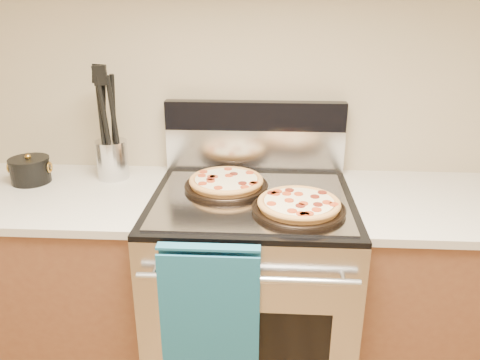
# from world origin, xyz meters

# --- Properties ---
(wall_back) EXTENTS (4.00, 0.00, 4.00)m
(wall_back) POSITION_xyz_m (0.00, 2.00, 1.35)
(wall_back) COLOR tan
(wall_back) RESTS_ON ground
(range_body) EXTENTS (0.76, 0.68, 0.90)m
(range_body) POSITION_xyz_m (0.00, 1.65, 0.45)
(range_body) COLOR #B7B7BC
(range_body) RESTS_ON ground
(oven_window) EXTENTS (0.56, 0.01, 0.40)m
(oven_window) POSITION_xyz_m (0.00, 1.31, 0.45)
(oven_window) COLOR black
(oven_window) RESTS_ON range_body
(cooktop) EXTENTS (0.76, 0.68, 0.02)m
(cooktop) POSITION_xyz_m (0.00, 1.65, 0.91)
(cooktop) COLOR black
(cooktop) RESTS_ON range_body
(backsplash_lower) EXTENTS (0.76, 0.06, 0.18)m
(backsplash_lower) POSITION_xyz_m (0.00, 1.96, 1.01)
(backsplash_lower) COLOR silver
(backsplash_lower) RESTS_ON cooktop
(backsplash_upper) EXTENTS (0.76, 0.06, 0.12)m
(backsplash_upper) POSITION_xyz_m (0.00, 1.96, 1.16)
(backsplash_upper) COLOR black
(backsplash_upper) RESTS_ON backsplash_lower
(oven_handle) EXTENTS (0.70, 0.03, 0.03)m
(oven_handle) POSITION_xyz_m (0.00, 1.27, 0.80)
(oven_handle) COLOR silver
(oven_handle) RESTS_ON range_body
(dish_towel) EXTENTS (0.32, 0.05, 0.42)m
(dish_towel) POSITION_xyz_m (-0.12, 1.27, 0.70)
(dish_towel) COLOR #1B5787
(dish_towel) RESTS_ON oven_handle
(foil_sheet) EXTENTS (0.70, 0.55, 0.01)m
(foil_sheet) POSITION_xyz_m (0.00, 1.62, 0.92)
(foil_sheet) COLOR gray
(foil_sheet) RESTS_ON cooktop
(cabinet_left) EXTENTS (1.00, 0.62, 0.88)m
(cabinet_left) POSITION_xyz_m (-0.88, 1.68, 0.44)
(cabinet_left) COLOR brown
(cabinet_left) RESTS_ON ground
(countertop_left) EXTENTS (1.02, 0.64, 0.03)m
(countertop_left) POSITION_xyz_m (-0.88, 1.68, 0.90)
(countertop_left) COLOR #BAB3A7
(countertop_left) RESTS_ON cabinet_left
(cabinet_right) EXTENTS (1.00, 0.62, 0.88)m
(cabinet_right) POSITION_xyz_m (0.88, 1.68, 0.44)
(cabinet_right) COLOR brown
(cabinet_right) RESTS_ON ground
(pepperoni_pizza_back) EXTENTS (0.33, 0.33, 0.04)m
(pepperoni_pizza_back) POSITION_xyz_m (-0.10, 1.72, 0.95)
(pepperoni_pizza_back) COLOR #BC7239
(pepperoni_pizza_back) RESTS_ON foil_sheet
(pepperoni_pizza_front) EXTENTS (0.42, 0.42, 0.04)m
(pepperoni_pizza_front) POSITION_xyz_m (0.17, 1.52, 0.95)
(pepperoni_pizza_front) COLOR #BC7239
(pepperoni_pizza_front) RESTS_ON foil_sheet
(utensil_crock) EXTENTS (0.17, 0.17, 0.16)m
(utensil_crock) POSITION_xyz_m (-0.59, 1.85, 0.99)
(utensil_crock) COLOR silver
(utensil_crock) RESTS_ON countertop_left
(saucepan) EXTENTS (0.17, 0.17, 0.09)m
(saucepan) POSITION_xyz_m (-0.92, 1.78, 0.96)
(saucepan) COLOR black
(saucepan) RESTS_ON countertop_left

